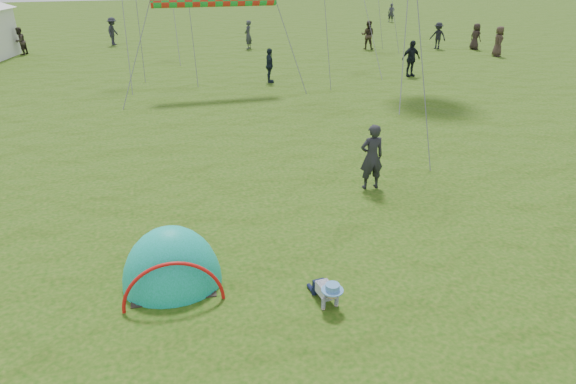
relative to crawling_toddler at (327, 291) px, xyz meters
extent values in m
plane|color=#134008|center=(0.65, 0.46, -0.26)|extent=(140.00, 140.00, 0.00)
ellipsoid|color=#039D65|center=(-2.51, 1.29, -0.26)|extent=(1.82, 1.52, 2.30)
imported|color=black|center=(2.68, 4.29, 0.59)|extent=(0.62, 0.41, 1.70)
imported|color=#31271D|center=(11.28, 24.33, 0.61)|extent=(1.07, 0.99, 1.75)
imported|color=black|center=(15.67, 23.30, 0.55)|extent=(1.10, 1.21, 1.63)
imported|color=#362921|center=(17.69, 19.94, 0.60)|extent=(0.86, 0.99, 1.71)
imported|color=#2A2A32|center=(19.26, 37.48, 0.53)|extent=(0.69, 0.64, 1.58)
imported|color=black|center=(10.04, 16.23, 0.61)|extent=(1.07, 0.57, 1.73)
imported|color=black|center=(17.84, 22.45, 0.54)|extent=(0.67, 0.87, 1.60)
imported|color=#303238|center=(3.97, 26.42, 0.62)|extent=(0.69, 0.77, 1.76)
imported|color=#322925|center=(-9.63, 27.99, 0.54)|extent=(0.86, 0.95, 1.60)
imported|color=black|center=(3.04, 16.75, 0.53)|extent=(0.51, 0.97, 1.58)
imported|color=#22222A|center=(-4.38, 30.38, 0.63)|extent=(1.02, 1.31, 1.78)
camera|label=1|loc=(-2.56, -6.79, 5.19)|focal=32.00mm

